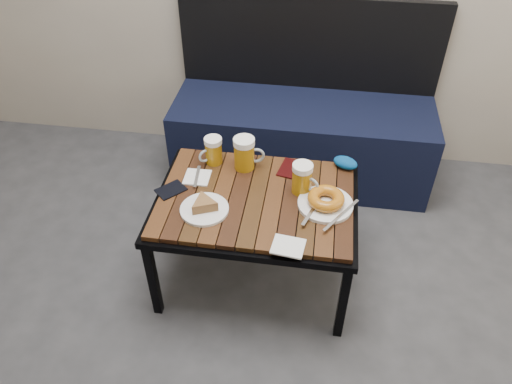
# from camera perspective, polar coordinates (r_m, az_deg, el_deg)

# --- Properties ---
(bench) EXTENTS (1.40, 0.50, 0.95)m
(bench) POSITION_cam_1_polar(r_m,az_deg,el_deg) (2.82, 5.27, 6.89)
(bench) COLOR black
(bench) RESTS_ON ground
(cafe_table) EXTENTS (0.84, 0.62, 0.47)m
(cafe_table) POSITION_cam_1_polar(r_m,az_deg,el_deg) (2.09, 0.00, -1.50)
(cafe_table) COLOR black
(cafe_table) RESTS_ON ground
(beer_mug_left) EXTENTS (0.11, 0.11, 0.13)m
(beer_mug_left) POSITION_cam_1_polar(r_m,az_deg,el_deg) (2.22, -4.93, 4.74)
(beer_mug_left) COLOR #A9740D
(beer_mug_left) RESTS_ON cafe_table
(beer_mug_centre) EXTENTS (0.14, 0.11, 0.15)m
(beer_mug_centre) POSITION_cam_1_polar(r_m,az_deg,el_deg) (2.17, -1.28, 4.44)
(beer_mug_centre) COLOR #A9740D
(beer_mug_centre) RESTS_ON cafe_table
(beer_mug_right) EXTENTS (0.13, 0.11, 0.14)m
(beer_mug_right) POSITION_cam_1_polar(r_m,az_deg,el_deg) (2.05, 5.34, 1.56)
(beer_mug_right) COLOR #A9740D
(beer_mug_right) RESTS_ON cafe_table
(plate_pie) EXTENTS (0.20, 0.20, 0.05)m
(plate_pie) POSITION_cam_1_polar(r_m,az_deg,el_deg) (2.00, -5.95, -1.66)
(plate_pie) COLOR white
(plate_pie) RESTS_ON cafe_table
(plate_bagel) EXTENTS (0.25, 0.28, 0.06)m
(plate_bagel) POSITION_cam_1_polar(r_m,az_deg,el_deg) (2.02, 7.98, -1.03)
(plate_bagel) COLOR white
(plate_bagel) RESTS_ON cafe_table
(napkin_left) EXTENTS (0.11, 0.15, 0.01)m
(napkin_left) POSITION_cam_1_polar(r_m,az_deg,el_deg) (2.17, -6.74, 1.69)
(napkin_left) COLOR white
(napkin_left) RESTS_ON cafe_table
(napkin_right) EXTENTS (0.13, 0.11, 0.01)m
(napkin_right) POSITION_cam_1_polar(r_m,az_deg,el_deg) (1.86, 3.70, -6.22)
(napkin_right) COLOR white
(napkin_right) RESTS_ON cafe_table
(passport_navy) EXTENTS (0.14, 0.14, 0.01)m
(passport_navy) POSITION_cam_1_polar(r_m,az_deg,el_deg) (2.12, -9.71, 0.24)
(passport_navy) COLOR black
(passport_navy) RESTS_ON cafe_table
(passport_burgundy) EXTENTS (0.12, 0.15, 0.01)m
(passport_burgundy) POSITION_cam_1_polar(r_m,az_deg,el_deg) (2.21, 4.04, 2.68)
(passport_burgundy) COLOR black
(passport_burgundy) RESTS_ON cafe_table
(knit_pouch) EXTENTS (0.13, 0.11, 0.05)m
(knit_pouch) POSITION_cam_1_polar(r_m,az_deg,el_deg) (2.24, 10.18, 3.32)
(knit_pouch) COLOR navy
(knit_pouch) RESTS_ON cafe_table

